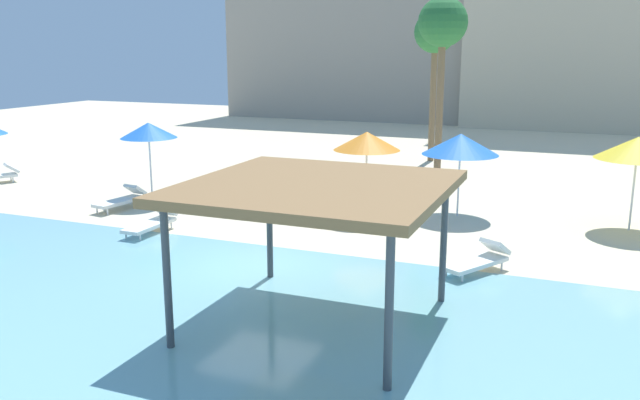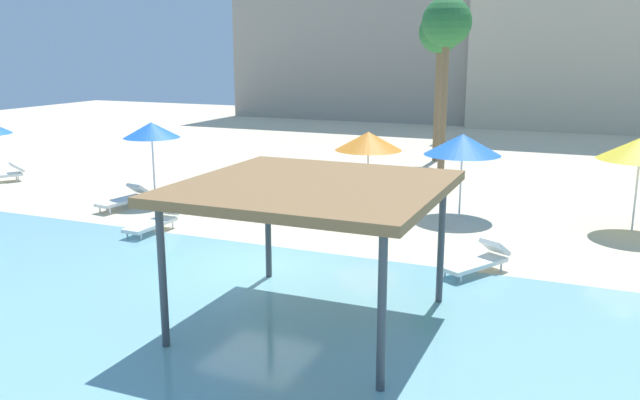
{
  "view_description": "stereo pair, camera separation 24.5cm",
  "coord_description": "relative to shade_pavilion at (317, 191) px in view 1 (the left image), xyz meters",
  "views": [
    {
      "loc": [
        7.14,
        -13.66,
        5.19
      ],
      "look_at": [
        0.79,
        2.0,
        1.3
      ],
      "focal_mm": 37.13,
      "sensor_mm": 36.0,
      "label": 1
    },
    {
      "loc": [
        7.36,
        -13.56,
        5.19
      ],
      "look_at": [
        0.79,
        2.0,
        1.3
      ],
      "focal_mm": 37.13,
      "sensor_mm": 36.0,
      "label": 2
    }
  ],
  "objects": [
    {
      "name": "beach_umbrella_blue_5",
      "position": [
        0.91,
        9.49,
        -0.34
      ],
      "size": [
        2.37,
        2.37,
        2.61
      ],
      "color": "silver",
      "rests_on": "ground"
    },
    {
      "name": "shade_pavilion",
      "position": [
        0.0,
        0.0,
        0.0
      ],
      "size": [
        4.67,
        4.67,
        2.78
      ],
      "color": "#42474C",
      "rests_on": "ground"
    },
    {
      "name": "lounge_chair_2",
      "position": [
        -9.53,
        6.27,
        -2.29
      ],
      "size": [
        0.86,
        1.96,
        0.74
      ],
      "rotation": [
        0.0,
        0.0,
        -1.71
      ],
      "color": "white",
      "rests_on": "ground"
    },
    {
      "name": "beach_umbrella_yellow_4",
      "position": [
        5.89,
        9.64,
        -0.2
      ],
      "size": [
        2.33,
        2.33,
        2.75
      ],
      "color": "silver",
      "rests_on": "ground"
    },
    {
      "name": "hotel_block_0",
      "position": [
        -10.68,
        39.93,
        5.06
      ],
      "size": [
        21.76,
        11.31,
        15.35
      ],
      "primitive_type": "cube",
      "color": "#9E9384",
      "rests_on": "ground"
    },
    {
      "name": "lounge_chair_1",
      "position": [
        2.42,
        4.19,
        -2.29
      ],
      "size": [
        1.46,
        1.94,
        0.74
      ],
      "rotation": [
        0.0,
        0.0,
        -2.09
      ],
      "color": "white",
      "rests_on": "ground"
    },
    {
      "name": "lagoon_water",
      "position": [
        -2.62,
        -2.59,
        -2.6
      ],
      "size": [
        44.0,
        13.5,
        0.04
      ],
      "primitive_type": "cube",
      "color": "#7AB7C1",
      "rests_on": "ground"
    },
    {
      "name": "lounge_chair_4",
      "position": [
        -6.82,
        4.17,
        -2.29
      ],
      "size": [
        0.63,
        1.91,
        0.74
      ],
      "rotation": [
        0.0,
        0.0,
        -1.59
      ],
      "color": "white",
      "rests_on": "ground"
    },
    {
      "name": "palm_tree_0",
      "position": [
        -2.23,
        19.49,
        3.09
      ],
      "size": [
        1.9,
        1.9,
        6.85
      ],
      "color": "brown",
      "rests_on": "ground"
    },
    {
      "name": "ground_plane",
      "position": [
        -2.62,
        2.66,
        -2.62
      ],
      "size": [
        80.0,
        80.0,
        0.0
      ],
      "primitive_type": "plane",
      "color": "beige"
    },
    {
      "name": "beach_umbrella_blue_1",
      "position": [
        -9.25,
        7.49,
        -0.15
      ],
      "size": [
        1.91,
        1.91,
        2.74
      ],
      "color": "silver",
      "rests_on": "ground"
    },
    {
      "name": "beach_umbrella_orange_2",
      "position": [
        -1.75,
        8.3,
        -0.23
      ],
      "size": [
        2.07,
        2.07,
        2.68
      ],
      "color": "silver",
      "rests_on": "ground"
    },
    {
      "name": "palm_tree_1",
      "position": [
        -0.94,
        14.94,
        3.33
      ],
      "size": [
        1.9,
        1.9,
        7.11
      ],
      "color": "brown",
      "rests_on": "ground"
    }
  ]
}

